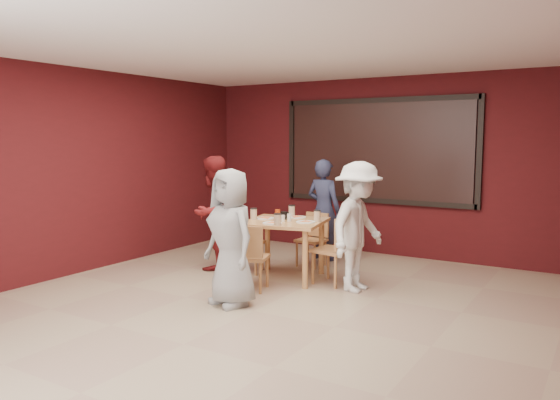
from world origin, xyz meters
The scene contains 11 objects.
floor centered at (0.00, 0.00, 0.00)m, with size 7.00×7.00×0.00m, color tan.
window_blinds centered at (0.00, 3.45, 1.65)m, with size 3.00×0.02×1.50m, color black.
dining_table centered at (-0.43, 1.36, 0.68)m, with size 1.17×1.17×0.93m.
chair_front centered at (-0.48, 0.61, 0.46)m, with size 0.49×0.49×0.82m.
chair_back centered at (-0.46, 2.22, 0.43)m, with size 0.39×0.39×0.77m.
chair_left centered at (-1.11, 1.36, 0.46)m, with size 0.49×0.49×0.82m.
chair_right centered at (0.29, 1.43, 0.50)m, with size 0.48×0.48×0.88m.
diner_front centered at (-0.35, 0.06, 0.76)m, with size 0.74×0.48×1.52m, color #959595.
diner_back centered at (-0.52, 2.65, 0.77)m, with size 0.56×0.37×1.54m, color #292D4A.
diner_left centered at (-1.58, 1.30, 0.80)m, with size 0.78×0.61×1.60m, color maroon.
diner_right centered at (0.63, 1.32, 0.79)m, with size 1.02×0.59×1.58m, color silver.
Camera 1 is at (3.23, -4.71, 1.86)m, focal length 35.00 mm.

